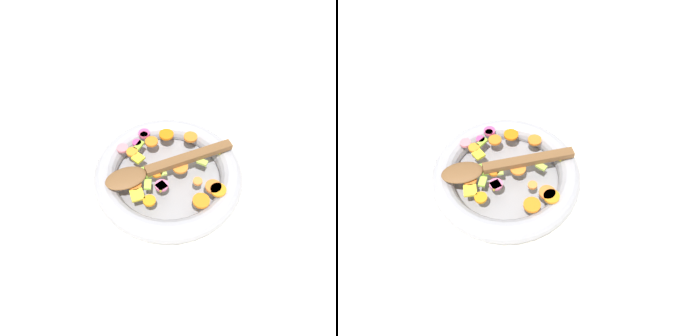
{
  "view_description": "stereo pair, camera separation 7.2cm",
  "coord_description": "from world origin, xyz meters",
  "views": [
    {
      "loc": [
        0.43,
        0.12,
        0.62
      ],
      "look_at": [
        0.0,
        0.0,
        0.05
      ],
      "focal_mm": 35.0,
      "sensor_mm": 36.0,
      "label": 1
    },
    {
      "loc": [
        0.4,
        0.19,
        0.62
      ],
      "look_at": [
        0.0,
        0.0,
        0.05
      ],
      "focal_mm": 35.0,
      "sensor_mm": 36.0,
      "label": 2
    }
  ],
  "objects": [
    {
      "name": "ground_plane",
      "position": [
        0.0,
        0.0,
        0.0
      ],
      "size": [
        4.0,
        4.0,
        0.0
      ],
      "primitive_type": "plane",
      "color": "silver"
    },
    {
      "name": "skillet",
      "position": [
        0.0,
        0.0,
        0.02
      ],
      "size": [
        0.34,
        0.34,
        0.05
      ],
      "color": "gray",
      "rests_on": "ground_plane"
    },
    {
      "name": "chopped_vegetables",
      "position": [
        0.0,
        -0.01,
        0.05
      ],
      "size": [
        0.23,
        0.28,
        0.01
      ],
      "color": "orange",
      "rests_on": "skillet"
    },
    {
      "name": "wooden_spoon",
      "position": [
        0.02,
        -0.02,
        0.06
      ],
      "size": [
        0.21,
        0.26,
        0.01
      ],
      "color": "brown",
      "rests_on": "chopped_vegetables"
    }
  ]
}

